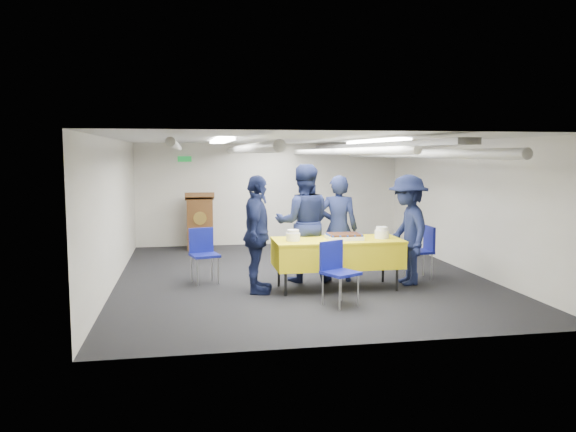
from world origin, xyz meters
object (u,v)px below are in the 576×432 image
object	(u,v)px
chair_right	(423,247)
chair_left	(203,249)
sailor_a	(338,228)
podium	(200,221)
sailor_b	(303,223)
sailor_c	(257,234)
serving_table	(337,253)
sailor_d	(408,230)
sheet_cake	(344,236)
chair_near	(336,266)

from	to	relation	value
chair_right	chair_left	distance (m)	3.62
sailor_a	podium	bearing A→B (deg)	-36.69
sailor_b	sailor_c	distance (m)	1.07
chair_left	sailor_c	world-z (taller)	sailor_c
chair_right	podium	bearing A→B (deg)	135.19
serving_table	chair_left	size ratio (longest dim) A/B	2.24
chair_left	sailor_a	size ratio (longest dim) A/B	0.50
serving_table	sailor_c	bearing A→B (deg)	-178.57
podium	sailor_d	size ratio (longest dim) A/B	0.72
chair_right	sheet_cake	bearing A→B (deg)	-161.12
podium	sailor_d	world-z (taller)	sailor_d
podium	sailor_c	size ratio (longest dim) A/B	0.71
sailor_a	chair_left	bearing A→B (deg)	14.63
chair_right	chair_near	bearing A→B (deg)	-144.05
chair_left	sailor_d	world-z (taller)	sailor_d
sheet_cake	sailor_c	bearing A→B (deg)	179.43
podium	chair_right	world-z (taller)	podium
sailor_c	sailor_d	size ratio (longest dim) A/B	1.01
sheet_cake	podium	xyz separation A→B (m)	(-2.08, 4.08, -0.20)
chair_left	sailor_b	distance (m)	1.67
serving_table	sailor_a	distance (m)	0.66
podium	sailor_a	bearing A→B (deg)	-58.12
sailor_a	sailor_d	world-z (taller)	sailor_d
sailor_a	sailor_b	distance (m)	0.58
podium	chair_left	xyz separation A→B (m)	(-0.02, -3.21, -0.08)
sheet_cake	sailor_c	xyz separation A→B (m)	(-1.33, 0.01, 0.06)
sailor_b	sailor_c	world-z (taller)	sailor_b
podium	chair_near	size ratio (longest dim) A/B	1.44
sailor_b	sailor_a	bearing A→B (deg)	-178.26
podium	chair_left	distance (m)	3.21
chair_near	chair_left	size ratio (longest dim) A/B	1.00
serving_table	chair_near	distance (m)	0.90
serving_table	podium	xyz separation A→B (m)	(-1.99, 4.03, 0.05)
sheet_cake	chair_near	world-z (taller)	chair_near
sheet_cake	sailor_b	xyz separation A→B (m)	(-0.49, 0.67, 0.14)
sheet_cake	sailor_c	size ratio (longest dim) A/B	0.30
sheet_cake	chair_near	xyz separation A→B (m)	(-0.34, -0.82, -0.28)
sailor_a	sailor_b	xyz separation A→B (m)	(-0.57, 0.06, 0.09)
podium	chair_near	xyz separation A→B (m)	(1.74, -4.90, -0.08)
chair_right	sailor_c	bearing A→B (deg)	-169.97
sailor_a	sailor_d	xyz separation A→B (m)	(1.01, -0.44, 0.01)
podium	sailor_d	distance (m)	5.04
sheet_cake	chair_right	world-z (taller)	chair_right
chair_near	sailor_d	size ratio (longest dim) A/B	0.50
chair_near	sheet_cake	bearing A→B (deg)	67.61
podium	chair_right	distance (m)	5.06
sheet_cake	serving_table	bearing A→B (deg)	155.45
sailor_a	sailor_d	distance (m)	1.11
chair_right	sailor_d	bearing A→B (deg)	-140.27
podium	sailor_d	bearing A→B (deg)	-50.96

